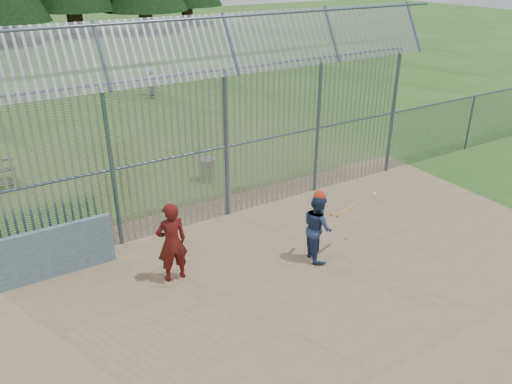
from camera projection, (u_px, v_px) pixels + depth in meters
ground at (302, 277)px, 11.13m from camera, size 120.00×120.00×0.00m
dirt_infield at (316, 288)px, 10.74m from camera, size 14.00×10.00×0.02m
dugout_wall at (56, 251)px, 10.95m from camera, size 2.50×0.12×1.20m
batter at (318, 227)px, 11.49m from camera, size 0.78×0.91×1.64m
onlooker at (172, 242)px, 10.68m from camera, size 0.69×0.47×1.85m
bg_kid_standing at (150, 81)px, 25.37m from camera, size 0.79×0.61×1.44m
bg_kid_seated at (153, 90)px, 24.85m from camera, size 0.55×0.36×0.88m
batting_gear at (326, 199)px, 11.25m from camera, size 1.80×0.45×0.65m
trash_can at (207, 169)px, 15.78m from camera, size 0.56×0.56×0.82m
backstop_fence at (285, 123)px, 13.62m from camera, size 20.09×0.81×5.30m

